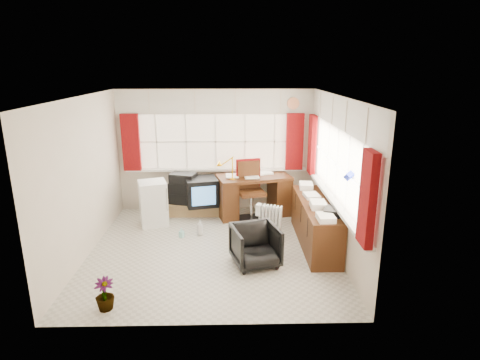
# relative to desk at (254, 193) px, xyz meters

# --- Properties ---
(ground) EXTENTS (4.00, 4.00, 0.00)m
(ground) POSITION_rel_desk_xyz_m (-0.76, -1.60, -0.46)
(ground) COLOR beige
(ground) RESTS_ON ground
(room_walls) EXTENTS (4.00, 4.00, 4.00)m
(room_walls) POSITION_rel_desk_xyz_m (-0.76, -1.60, 1.04)
(room_walls) COLOR beige
(room_walls) RESTS_ON ground
(window_back) EXTENTS (3.70, 0.12, 3.60)m
(window_back) POSITION_rel_desk_xyz_m (-0.76, 0.34, 0.49)
(window_back) COLOR beige
(window_back) RESTS_ON room_walls
(window_right) EXTENTS (0.12, 3.70, 3.60)m
(window_right) POSITION_rel_desk_xyz_m (1.18, -1.60, 0.49)
(window_right) COLOR beige
(window_right) RESTS_ON room_walls
(curtains) EXTENTS (3.83, 3.83, 1.15)m
(curtains) POSITION_rel_desk_xyz_m (0.16, -0.68, 1.00)
(curtains) COLOR maroon
(curtains) RESTS_ON room_walls
(overhead_cabinets) EXTENTS (3.98, 3.98, 0.48)m
(overhead_cabinets) POSITION_rel_desk_xyz_m (0.22, -0.62, 1.79)
(overhead_cabinets) COLOR silver
(overhead_cabinets) RESTS_ON room_walls
(desk) EXTENTS (1.56, 1.03, 0.86)m
(desk) POSITION_rel_desk_xyz_m (0.00, 0.00, 0.00)
(desk) COLOR #452110
(desk) RESTS_ON ground
(desk_lamp) EXTENTS (0.16, 0.13, 0.45)m
(desk_lamp) POSITION_rel_desk_xyz_m (-0.43, -0.23, 0.68)
(desk_lamp) COLOR #FFBA0A
(desk_lamp) RESTS_ON desk
(task_chair) EXTENTS (0.60, 0.62, 1.19)m
(task_chair) POSITION_rel_desk_xyz_m (-0.09, -0.18, 0.17)
(task_chair) COLOR black
(task_chair) RESTS_ON ground
(office_chair) EXTENTS (0.82, 0.84, 0.62)m
(office_chair) POSITION_rel_desk_xyz_m (-0.09, -2.12, -0.15)
(office_chair) COLOR black
(office_chair) RESTS_ON ground
(radiator) EXTENTS (0.44, 0.31, 0.61)m
(radiator) POSITION_rel_desk_xyz_m (0.23, -1.16, -0.21)
(radiator) COLOR white
(radiator) RESTS_ON ground
(credenza) EXTENTS (0.50, 2.00, 0.85)m
(credenza) POSITION_rel_desk_xyz_m (0.96, -1.40, -0.07)
(credenza) COLOR #452110
(credenza) RESTS_ON ground
(file_tray) EXTENTS (0.34, 0.38, 0.11)m
(file_tray) POSITION_rel_desk_xyz_m (1.09, -1.98, 0.35)
(file_tray) COLOR black
(file_tray) RESTS_ON credenza
(tv_bench) EXTENTS (1.40, 0.50, 0.25)m
(tv_bench) POSITION_rel_desk_xyz_m (-1.31, 0.12, -0.33)
(tv_bench) COLOR #9A7E4D
(tv_bench) RESTS_ON ground
(crt_tv) EXTENTS (0.71, 0.68, 0.55)m
(crt_tv) POSITION_rel_desk_xyz_m (-1.05, -0.07, 0.07)
(crt_tv) COLOR black
(crt_tv) RESTS_ON tv_bench
(hifi_stack) EXTENTS (0.67, 0.53, 0.62)m
(hifi_stack) POSITION_rel_desk_xyz_m (-1.42, 0.07, 0.08)
(hifi_stack) COLOR black
(hifi_stack) RESTS_ON tv_bench
(mini_fridge) EXTENTS (0.62, 0.62, 0.85)m
(mini_fridge) POSITION_rel_desk_xyz_m (-1.94, -0.44, -0.03)
(mini_fridge) COLOR white
(mini_fridge) RESTS_ON ground
(spray_bottle_a) EXTENTS (0.15, 0.15, 0.29)m
(spray_bottle_a) POSITION_rel_desk_xyz_m (-1.02, -1.00, -0.31)
(spray_bottle_a) COLOR silver
(spray_bottle_a) RESTS_ON ground
(spray_bottle_b) EXTENTS (0.10, 0.10, 0.17)m
(spray_bottle_b) POSITION_rel_desk_xyz_m (-1.34, -1.09, -0.37)
(spray_bottle_b) COLOR #96E0D8
(spray_bottle_b) RESTS_ON ground
(flower_vase) EXTENTS (0.28, 0.28, 0.42)m
(flower_vase) POSITION_rel_desk_xyz_m (-2.04, -3.26, -0.25)
(flower_vase) COLOR black
(flower_vase) RESTS_ON ground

